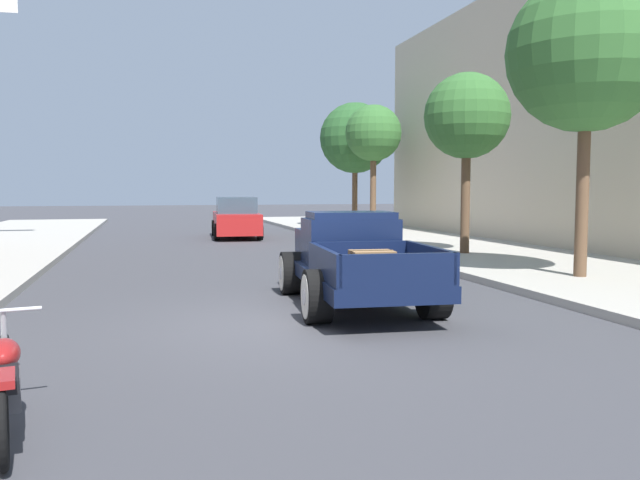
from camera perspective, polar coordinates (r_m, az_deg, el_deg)
name	(u,v)px	position (r m, az deg, el deg)	size (l,w,h in m)	color
ground_plane	(299,322)	(9.63, -1.84, -7.28)	(140.00, 140.00, 0.00)	#3D3D42
hotrod_truck_navy	(351,259)	(11.15, 2.78, -1.73)	(2.42, 5.03, 1.58)	#0F1938
motorcycle_parked	(4,381)	(5.84, -26.21, -11.13)	(0.66, 2.10, 0.93)	black
car_background_red	(236,219)	(26.12, -7.44, 1.87)	(2.08, 4.40, 1.65)	#AD1E1E
street_tree_nearest	(587,53)	(14.66, 22.58, 15.05)	(3.24, 3.24, 6.22)	brown
street_tree_second	(467,117)	(18.82, 12.88, 10.58)	(2.41, 2.41, 5.07)	brown
street_tree_third	(373,134)	(28.17, 4.76, 9.35)	(2.43, 2.43, 5.44)	brown
street_tree_farthest	(355,138)	(31.03, 3.12, 8.99)	(3.35, 3.35, 5.92)	brown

